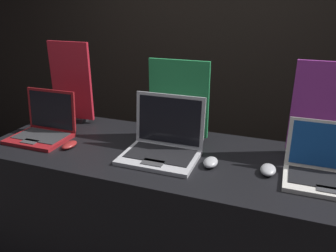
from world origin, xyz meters
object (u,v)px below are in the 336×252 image
promo_stand_front (71,84)px  laptop_back (329,169)px  mouse_middle (211,162)px  promo_stand_back (331,114)px  mouse_front (69,145)px  mouse_back (268,170)px  laptop_front (44,127)px  laptop_middle (163,142)px  promo_stand_middle (178,102)px

promo_stand_front → laptop_back: size_ratio=1.38×
mouse_middle → promo_stand_back: 0.63m
mouse_front → mouse_middle: (0.77, 0.05, 0.01)m
laptop_back → mouse_back: bearing=-174.2°
promo_stand_front → mouse_back: 1.31m
promo_stand_front → laptop_front: bearing=-90.0°
mouse_middle → laptop_back: (0.52, 0.05, 0.04)m
promo_stand_front → laptop_middle: (0.73, -0.28, -0.18)m
laptop_front → mouse_back: bearing=0.1°
mouse_middle → promo_stand_middle: 0.43m
mouse_front → mouse_middle: bearing=4.0°
promo_stand_front → laptop_back: 1.55m
laptop_front → promo_stand_front: size_ratio=0.63×
mouse_front → promo_stand_back: 1.36m
mouse_front → promo_stand_back: (1.29, 0.35, 0.22)m
mouse_middle → mouse_back: mouse_middle is taller
mouse_middle → laptop_front: bearing=179.0°
laptop_front → mouse_middle: size_ratio=3.15×
laptop_middle → promo_stand_middle: 0.28m
mouse_middle → mouse_back: size_ratio=0.94×
promo_stand_middle → promo_stand_back: size_ratio=0.93×
laptop_middle → mouse_back: (0.53, -0.02, -0.05)m
laptop_front → promo_stand_back: size_ratio=0.67×
mouse_front → mouse_back: bearing=4.1°
mouse_middle → promo_stand_middle: size_ratio=0.23×
promo_stand_back → laptop_front: bearing=-169.6°
laptop_back → laptop_front: bearing=-178.9°
laptop_back → laptop_middle: bearing=-179.5°
mouse_back → promo_stand_back: 0.43m
laptop_middle → promo_stand_middle: promo_stand_middle is taller
laptop_front → mouse_middle: laptop_front is taller
promo_stand_front → mouse_middle: 1.07m
mouse_middle → promo_stand_middle: (-0.26, 0.28, 0.20)m
mouse_front → promo_stand_middle: 0.64m
laptop_back → mouse_front: bearing=-175.6°
mouse_front → laptop_middle: bearing=10.3°
laptop_middle → promo_stand_back: promo_stand_back is taller
laptop_front → promo_stand_back: promo_stand_back is taller
mouse_middle → laptop_back: laptop_back is taller
mouse_front → laptop_middle: 0.52m
promo_stand_middle → mouse_back: 0.62m
mouse_front → promo_stand_front: size_ratio=0.21×
mouse_middle → promo_stand_middle: promo_stand_middle is taller
laptop_middle → mouse_back: bearing=-2.0°
mouse_front → promo_stand_back: promo_stand_back is taller
laptop_middle → promo_stand_front: bearing=159.4°
promo_stand_middle → laptop_middle: bearing=-90.0°
laptop_middle → mouse_middle: bearing=-8.5°
mouse_front → promo_stand_back: bearing=15.1°
mouse_middle → promo_stand_front: bearing=162.5°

